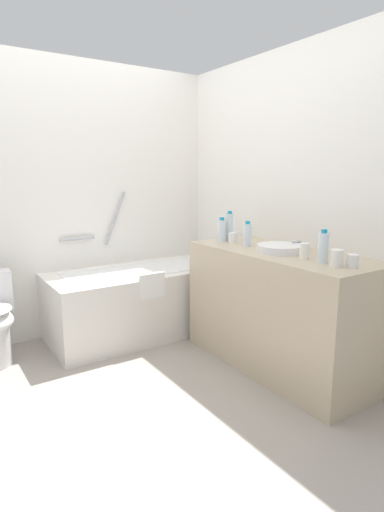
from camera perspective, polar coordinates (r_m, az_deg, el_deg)
name	(u,v)px	position (r m, az deg, el deg)	size (l,w,h in m)	color
ground_plane	(127,392)	(2.86, -9.02, -18.02)	(3.79, 3.79, 0.00)	#9E9389
wall_back_tiled	(59,201)	(3.71, -17.92, 7.20)	(3.19, 0.10, 2.32)	white
wall_right_mirror	(291,203)	(3.35, 13.51, 7.06)	(0.10, 2.86, 2.32)	white
bathtub	(141,299)	(3.68, -7.03, -5.92)	(1.58, 0.71, 1.24)	silver
vanity_counter	(279,310)	(3.07, 11.87, -7.24)	(0.60, 1.43, 0.86)	tan
sink_basin	(280,248)	(2.93, 12.05, 1.03)	(0.32, 0.32, 0.05)	white
sink_faucet	(299,245)	(3.07, 14.59, 1.42)	(0.10, 0.15, 0.07)	#B2B2B7
water_bottle_0	(230,227)	(3.35, 5.21, 4.03)	(0.06, 0.06, 0.24)	silver
water_bottle_1	(247,235)	(3.12, 7.66, 2.94)	(0.07, 0.07, 0.19)	silver
water_bottle_2	(323,247)	(2.63, 17.65, 1.14)	(0.06, 0.06, 0.21)	silver
water_bottle_3	(222,230)	(3.31, 4.12, 3.54)	(0.07, 0.07, 0.19)	silver
drinking_glass_0	(353,261)	(2.57, 21.27, -0.64)	(0.07, 0.07, 0.08)	white
drinking_glass_1	(337,258)	(2.55, 19.34, -0.28)	(0.07, 0.07, 0.10)	white
drinking_glass_2	(305,251)	(2.73, 15.26, 0.65)	(0.06, 0.06, 0.10)	white
drinking_glass_3	(233,238)	(3.26, 5.62, 2.50)	(0.07, 0.07, 0.08)	white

